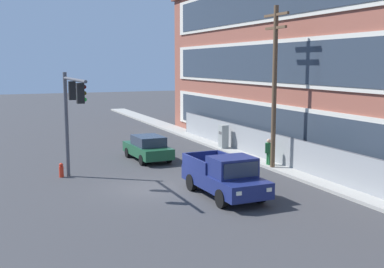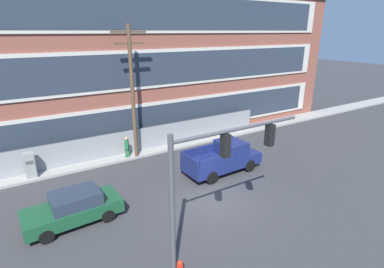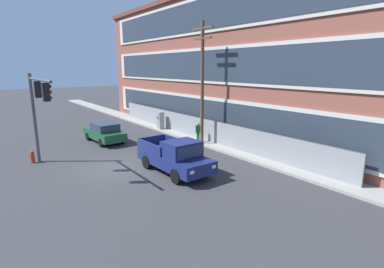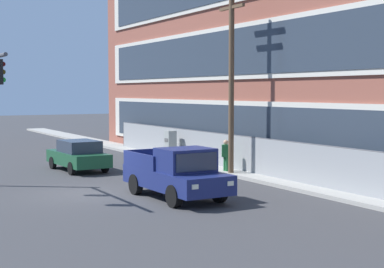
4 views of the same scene
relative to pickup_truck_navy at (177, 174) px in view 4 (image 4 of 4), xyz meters
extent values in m
plane|color=#38383A|center=(-2.73, -2.61, -0.94)|extent=(160.00, 160.00, 0.00)
cube|color=#9E9B93|center=(-2.73, 5.73, -0.86)|extent=(80.00, 1.80, 0.16)
cube|color=brown|center=(-3.25, 11.41, 4.93)|extent=(41.21, 9.55, 11.73)
cube|color=beige|center=(-3.25, 6.57, 1.21)|extent=(37.92, 0.10, 2.81)
cube|color=#2D3844|center=(-3.25, 6.51, 1.21)|extent=(36.27, 0.06, 2.35)
cube|color=beige|center=(-3.25, 6.57, 5.12)|extent=(37.92, 0.10, 2.81)
cube|color=#2D3844|center=(-3.25, 6.51, 5.12)|extent=(36.27, 0.06, 2.35)
cube|color=gray|center=(-5.81, 5.92, -0.01)|extent=(26.78, 0.04, 1.86)
cylinder|color=#4C4C51|center=(-19.20, 5.92, -0.01)|extent=(0.06, 0.06, 1.86)
cylinder|color=#4C4C51|center=(-5.81, 5.92, 0.92)|extent=(26.78, 0.05, 0.05)
cylinder|color=#4B0807|center=(-2.37, -5.79, 4.07)|extent=(0.04, 0.18, 0.18)
cylinder|color=#503E08|center=(-2.37, -5.79, 3.79)|extent=(0.04, 0.18, 0.18)
cylinder|color=green|center=(-2.37, -5.79, 3.51)|extent=(0.04, 0.18, 0.18)
cube|color=navy|center=(-0.11, 0.00, -0.19)|extent=(5.17, 2.18, 0.70)
cube|color=navy|center=(0.60, 0.02, 0.59)|extent=(1.58, 1.92, 0.86)
cube|color=#283342|center=(1.39, 0.04, 0.59)|extent=(0.10, 1.68, 0.65)
cube|color=navy|center=(-1.29, 0.93, 0.44)|extent=(2.56, 0.19, 0.56)
cube|color=navy|center=(-1.24, -1.00, 0.44)|extent=(2.56, 0.19, 0.56)
cube|color=navy|center=(-2.63, -0.07, 0.44)|extent=(0.15, 1.97, 0.56)
cylinder|color=black|center=(1.40, 0.98, -0.54)|extent=(0.81, 0.28, 0.80)
cylinder|color=black|center=(1.45, -0.90, -0.54)|extent=(0.81, 0.28, 0.80)
cylinder|color=black|center=(-1.67, 0.90, -0.54)|extent=(0.81, 0.28, 0.80)
cylinder|color=black|center=(-1.62, -0.99, -0.54)|extent=(0.81, 0.28, 0.80)
cube|color=white|center=(2.45, 0.78, -0.08)|extent=(0.07, 0.24, 0.16)
cube|color=white|center=(2.48, -0.65, -0.08)|extent=(0.07, 0.24, 0.16)
cube|color=#194C2D|center=(-9.47, -0.69, -0.30)|extent=(4.49, 2.07, 0.64)
cube|color=#283342|center=(-9.30, -0.68, 0.32)|extent=(2.28, 1.74, 0.60)
cylinder|color=black|center=(-10.79, -1.63, -0.62)|extent=(0.65, 0.23, 0.64)
cylinder|color=black|center=(-10.88, 0.11, -0.62)|extent=(0.65, 0.23, 0.64)
cylinder|color=black|center=(-8.07, -1.49, -0.62)|extent=(0.65, 0.23, 0.64)
cylinder|color=black|center=(-8.15, 0.24, -0.62)|extent=(0.65, 0.23, 0.64)
cylinder|color=brown|center=(-4.01, 5.04, 3.65)|extent=(0.26, 0.26, 9.16)
cube|color=brown|center=(-4.01, 5.04, 7.03)|extent=(1.97, 0.14, 0.14)
cube|color=#939993|center=(-10.78, 5.28, -0.05)|extent=(0.59, 0.52, 1.78)
cube|color=#515151|center=(-10.78, 5.02, 0.31)|extent=(0.42, 0.02, 0.20)
cylinder|color=#236B38|center=(-4.75, 5.16, -0.51)|extent=(0.14, 0.14, 0.85)
cylinder|color=#236B38|center=(-4.57, 5.16, -0.51)|extent=(0.14, 0.14, 0.85)
cube|color=#236B38|center=(-4.66, 5.16, 0.21)|extent=(0.40, 0.47, 0.60)
sphere|color=tan|center=(-4.66, 5.16, 0.63)|extent=(0.24, 0.24, 0.24)
camera|label=1|loc=(19.00, -9.65, 5.08)|focal=45.00mm
camera|label=2|loc=(-11.07, -14.07, 7.79)|focal=28.00mm
camera|label=3|loc=(13.75, -8.87, 4.98)|focal=28.00mm
camera|label=4|loc=(19.32, -10.27, 3.08)|focal=55.00mm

